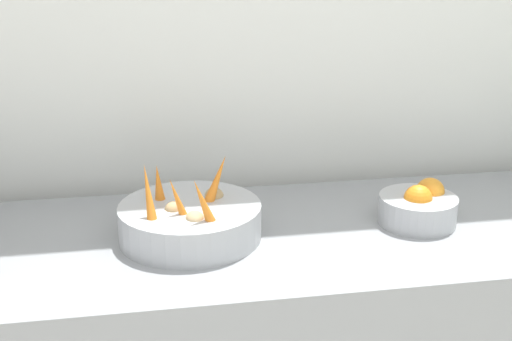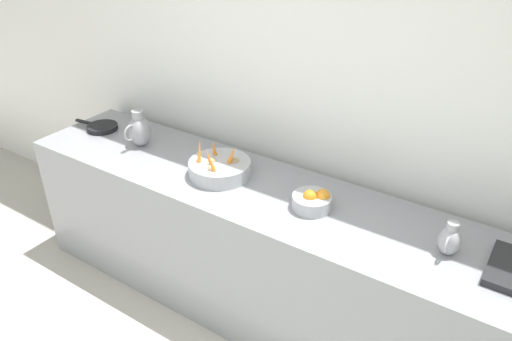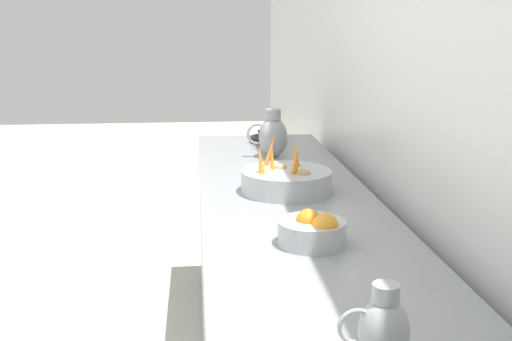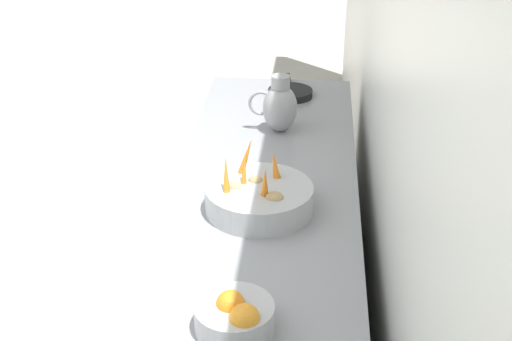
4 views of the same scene
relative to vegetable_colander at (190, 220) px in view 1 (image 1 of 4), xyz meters
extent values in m
cube|color=white|center=(-0.46, 0.76, 0.52)|extent=(0.10, 9.59, 3.00)
cylinder|color=#ADAFB5|center=(0.00, 0.00, 0.00)|extent=(0.38, 0.38, 0.09)
torus|color=#ADAFB5|center=(0.00, 0.00, -0.04)|extent=(0.22, 0.22, 0.01)
cone|color=orange|center=(0.05, -0.03, 0.08)|extent=(0.03, 0.06, 0.13)
cone|color=orange|center=(0.11, 0.03, 0.09)|extent=(0.04, 0.08, 0.14)
cone|color=orange|center=(-0.03, 0.07, 0.09)|extent=(0.04, 0.09, 0.16)
cone|color=orange|center=(-0.05, -0.08, 0.08)|extent=(0.06, 0.05, 0.13)
cone|color=orange|center=(0.06, -0.10, 0.09)|extent=(0.08, 0.05, 0.17)
ellipsoid|color=tan|center=(0.09, 0.01, 0.04)|extent=(0.06, 0.05, 0.04)
ellipsoid|color=tan|center=(0.02, -0.04, 0.04)|extent=(0.05, 0.05, 0.04)
ellipsoid|color=tan|center=(-0.06, 0.07, 0.04)|extent=(0.06, 0.05, 0.04)
cylinder|color=#ADAFB5|center=(0.01, 0.64, -0.01)|extent=(0.22, 0.22, 0.08)
sphere|color=orange|center=(0.02, 0.63, 0.03)|extent=(0.08, 0.08, 0.08)
sphere|color=orange|center=(-0.02, 0.68, 0.03)|extent=(0.08, 0.08, 0.08)
camera|label=1|loc=(1.61, -0.10, 0.70)|focal=46.26mm
camera|label=2|loc=(2.05, 1.62, 1.47)|focal=34.65mm
camera|label=3|loc=(0.37, 2.50, 0.64)|focal=44.06mm
camera|label=4|loc=(-0.18, 2.09, 1.19)|focal=48.51mm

